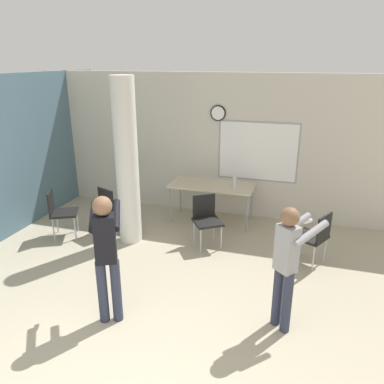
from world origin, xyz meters
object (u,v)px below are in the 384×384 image
(folding_table, at_px, (212,187))
(bottle_on_table, at_px, (234,182))
(person_playing_front, at_px, (106,250))
(person_playing_side, at_px, (287,260))
(chair_mid_room, at_px, (315,235))
(chair_by_left_wall, at_px, (60,210))
(chair_near_pillar, at_px, (112,206))
(chair_table_front, at_px, (206,217))

(folding_table, xyz_separation_m, bottle_on_table, (0.44, -0.03, 0.17))
(folding_table, height_order, person_playing_front, person_playing_front)
(person_playing_side, xyz_separation_m, person_playing_front, (-2.02, -0.46, 0.05))
(chair_mid_room, relative_size, person_playing_front, 0.54)
(bottle_on_table, bearing_deg, person_playing_side, -67.65)
(chair_by_left_wall, xyz_separation_m, chair_mid_room, (4.31, 0.28, 0.00))
(folding_table, relative_size, person_playing_front, 0.99)
(chair_near_pillar, relative_size, person_playing_side, 0.56)
(bottle_on_table, distance_m, chair_table_front, 1.05)
(chair_by_left_wall, bearing_deg, chair_near_pillar, 29.87)
(folding_table, height_order, chair_mid_room, chair_mid_room)
(chair_mid_room, xyz_separation_m, person_playing_front, (-2.36, -2.07, 0.44))
(bottle_on_table, xyz_separation_m, person_playing_front, (-0.90, -3.18, 0.08))
(folding_table, distance_m, bottle_on_table, 0.47)
(chair_by_left_wall, height_order, chair_table_front, same)
(folding_table, distance_m, chair_near_pillar, 1.90)
(chair_table_front, xyz_separation_m, person_playing_side, (1.41, -1.78, 0.40))
(chair_near_pillar, bearing_deg, chair_by_left_wall, -150.13)
(bottle_on_table, height_order, chair_table_front, bottle_on_table)
(chair_table_front, height_order, chair_near_pillar, same)
(chair_near_pillar, height_order, person_playing_front, person_playing_front)
(folding_table, height_order, chair_table_front, chair_table_front)
(person_playing_side, bearing_deg, chair_near_pillar, 150.70)
(chair_mid_room, bearing_deg, folding_table, 148.87)
(person_playing_side, bearing_deg, folding_table, 119.48)
(folding_table, xyz_separation_m, chair_mid_room, (1.90, -1.15, -0.20))
(folding_table, height_order, bottle_on_table, bottle_on_table)
(chair_mid_room, relative_size, chair_near_pillar, 1.00)
(folding_table, bearing_deg, chair_mid_room, -31.13)
(chair_mid_room, relative_size, chair_table_front, 1.00)
(person_playing_side, relative_size, person_playing_front, 0.95)
(chair_by_left_wall, bearing_deg, bottle_on_table, 25.96)
(bottle_on_table, relative_size, chair_near_pillar, 0.34)
(chair_by_left_wall, relative_size, chair_near_pillar, 1.00)
(bottle_on_table, height_order, chair_near_pillar, bottle_on_table)
(chair_table_front, xyz_separation_m, person_playing_front, (-0.61, -2.24, 0.44))
(chair_by_left_wall, distance_m, chair_mid_room, 4.32)
(chair_mid_room, bearing_deg, person_playing_side, -102.12)
(folding_table, distance_m, person_playing_side, 3.17)
(bottle_on_table, relative_size, person_playing_front, 0.18)
(chair_near_pillar, bearing_deg, person_playing_front, -62.65)
(bottle_on_table, distance_m, chair_near_pillar, 2.29)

